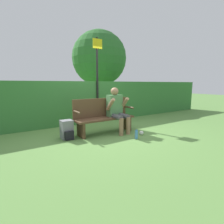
# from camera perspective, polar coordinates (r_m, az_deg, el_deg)

# --- Properties ---
(ground_plane) EXTENTS (40.00, 40.00, 0.00)m
(ground_plane) POSITION_cam_1_polar(r_m,az_deg,el_deg) (4.76, -2.19, -6.82)
(ground_plane) COLOR #5B8942
(hedge_back) EXTENTS (12.00, 0.42, 1.40)m
(hedge_back) POSITION_cam_1_polar(r_m,az_deg,el_deg) (5.98, -9.91, 3.16)
(hedge_back) COLOR #337033
(hedge_back) RESTS_ON ground
(park_bench) EXTENTS (1.65, 0.45, 0.93)m
(park_bench) POSITION_cam_1_polar(r_m,az_deg,el_deg) (4.72, -2.68, -1.29)
(park_bench) COLOR #513823
(park_bench) RESTS_ON ground
(person_seated) EXTENTS (0.54, 0.64, 1.21)m
(person_seated) POSITION_cam_1_polar(r_m,az_deg,el_deg) (4.75, 1.54, 1.30)
(person_seated) COLOR #4C7F4C
(person_seated) RESTS_ON ground
(backpack) EXTENTS (0.27, 0.33, 0.45)m
(backpack) POSITION_cam_1_polar(r_m,az_deg,el_deg) (4.36, -14.49, -5.71)
(backpack) COLOR slate
(backpack) RESTS_ON ground
(water_bottle) EXTENTS (0.07, 0.07, 0.22)m
(water_bottle) POSITION_cam_1_polar(r_m,az_deg,el_deg) (4.28, 7.97, -7.31)
(water_bottle) COLOR #4C8CCC
(water_bottle) RESTS_ON ground
(signpost) EXTENTS (0.33, 0.09, 2.79)m
(signpost) POSITION_cam_1_polar(r_m,az_deg,el_deg) (5.95, -4.80, 11.67)
(signpost) COLOR black
(signpost) RESTS_ON ground
(tree) EXTENTS (2.99, 2.99, 4.20)m
(tree) POSITION_cam_1_polar(r_m,az_deg,el_deg) (10.15, -4.17, 17.00)
(tree) COLOR brown
(tree) RESTS_ON ground
(litter_crumple) EXTENTS (0.11, 0.11, 0.11)m
(litter_crumple) POSITION_cam_1_polar(r_m,az_deg,el_deg) (4.62, 9.58, -6.74)
(litter_crumple) COLOR silver
(litter_crumple) RESTS_ON ground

